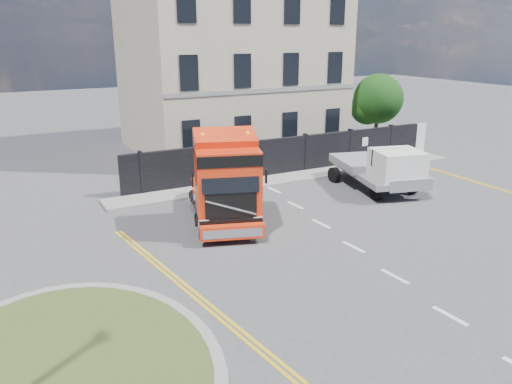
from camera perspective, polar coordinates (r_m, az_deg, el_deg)
ground at (r=16.78m, az=2.24°, el=-7.71°), size 120.00×120.00×0.00m
traffic_island at (r=12.37m, az=-20.75°, el=-18.66°), size 6.80×6.80×0.17m
hoarding_fence at (r=26.99m, az=4.83°, el=4.29°), size 18.80×0.25×2.00m
georgian_building at (r=32.64m, az=-3.11°, el=15.08°), size 12.30×10.30×12.80m
tree at (r=33.72m, az=13.50°, el=10.07°), size 3.20×3.20×4.80m
pavement_far at (r=26.20m, az=4.81°, el=1.76°), size 20.00×1.60×0.12m
truck at (r=19.23m, az=-3.53°, el=0.85°), size 4.06×6.53×3.67m
flatbed_pickup at (r=24.06m, az=14.73°, el=2.56°), size 3.33×5.64×2.18m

